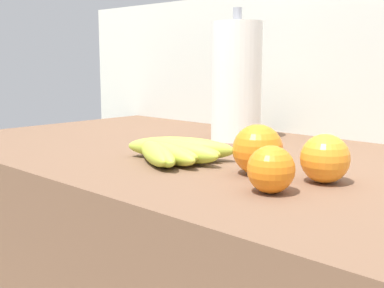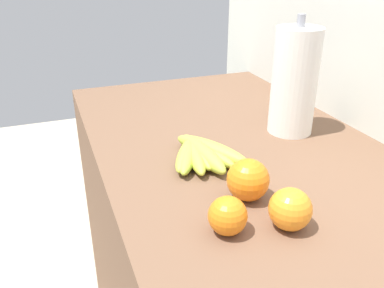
{
  "view_description": "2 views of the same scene",
  "coord_description": "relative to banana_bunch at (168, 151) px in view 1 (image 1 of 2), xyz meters",
  "views": [
    {
      "loc": [
        0.48,
        -0.74,
        1.13
      ],
      "look_at": [
        -0.11,
        -0.12,
        0.98
      ],
      "focal_mm": 46.83,
      "sensor_mm": 36.0,
      "label": 1
    },
    {
      "loc": [
        0.59,
        -0.42,
        1.37
      ],
      "look_at": [
        -0.17,
        -0.14,
        0.99
      ],
      "focal_mm": 37.88,
      "sensor_mm": 36.0,
      "label": 2
    }
  ],
  "objects": [
    {
      "name": "wall_back",
      "position": [
        0.17,
        0.49,
        -0.31
      ],
      "size": [
        2.01,
        0.06,
        1.3
      ],
      "primitive_type": "cube",
      "color": "silver",
      "rests_on": "ground"
    },
    {
      "name": "orange_center",
      "position": [
        0.29,
        0.05,
        0.02
      ],
      "size": [
        0.07,
        0.07,
        0.07
      ],
      "primitive_type": "sphere",
      "color": "orange",
      "rests_on": "counter"
    },
    {
      "name": "orange_front",
      "position": [
        0.26,
        -0.05,
        0.01
      ],
      "size": [
        0.07,
        0.07,
        0.07
      ],
      "primitive_type": "sphere",
      "color": "orange",
      "rests_on": "counter"
    },
    {
      "name": "banana_bunch",
      "position": [
        0.0,
        0.0,
        0.0
      ],
      "size": [
        0.21,
        0.18,
        0.04
      ],
      "color": "#B4CD3F",
      "rests_on": "counter"
    },
    {
      "name": "orange_right",
      "position": [
        0.18,
        0.03,
        0.02
      ],
      "size": [
        0.08,
        0.08,
        0.08
      ],
      "primitive_type": "sphere",
      "color": "orange",
      "rests_on": "counter"
    },
    {
      "name": "paper_towel_roll",
      "position": [
        -0.07,
        0.29,
        0.12
      ],
      "size": [
        0.11,
        0.11,
        0.3
      ],
      "color": "white",
      "rests_on": "counter"
    }
  ]
}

